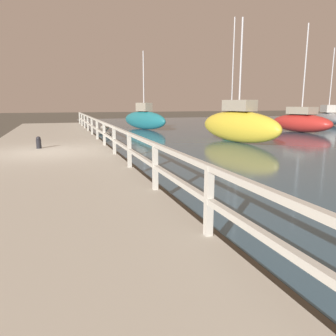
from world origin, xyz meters
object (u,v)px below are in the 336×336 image
(sailboat_red, at_px, (301,122))
(sailboat_teal, at_px, (144,119))
(sailboat_gray, at_px, (328,117))
(sailboat_green, at_px, (231,119))
(mooring_bollard, at_px, (39,142))
(sailboat_yellow, at_px, (238,125))

(sailboat_red, bearing_deg, sailboat_teal, 137.21)
(sailboat_gray, height_order, sailboat_teal, sailboat_gray)
(sailboat_green, bearing_deg, mooring_bollard, -132.29)
(sailboat_teal, bearing_deg, sailboat_yellow, -95.11)
(sailboat_green, height_order, sailboat_yellow, sailboat_green)
(mooring_bollard, relative_size, sailboat_red, 0.07)
(sailboat_red, bearing_deg, sailboat_yellow, -163.21)
(sailboat_green, bearing_deg, sailboat_teal, 177.31)
(sailboat_yellow, xyz_separation_m, sailboat_gray, (15.10, 9.48, -0.20))
(mooring_bollard, bearing_deg, sailboat_teal, 57.22)
(sailboat_red, relative_size, sailboat_yellow, 1.17)
(mooring_bollard, distance_m, sailboat_red, 17.48)
(mooring_bollard, relative_size, sailboat_green, 0.06)
(sailboat_green, height_order, sailboat_gray, sailboat_green)
(sailboat_yellow, bearing_deg, sailboat_teal, 93.16)
(sailboat_green, distance_m, sailboat_yellow, 8.80)
(sailboat_green, xyz_separation_m, sailboat_teal, (-6.46, 1.91, -0.01))
(sailboat_gray, distance_m, sailboat_teal, 17.56)
(sailboat_green, relative_size, sailboat_gray, 1.19)
(sailboat_teal, bearing_deg, sailboat_gray, -20.15)
(sailboat_gray, bearing_deg, sailboat_teal, -156.03)
(sailboat_green, bearing_deg, sailboat_red, -37.88)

